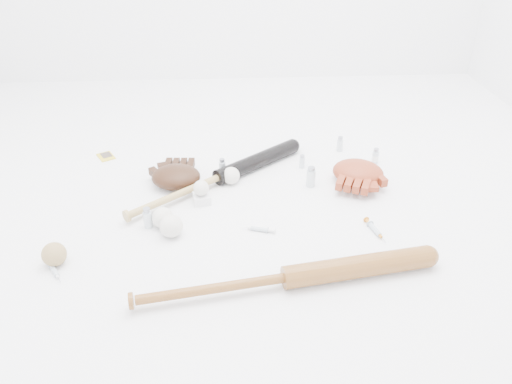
{
  "coord_description": "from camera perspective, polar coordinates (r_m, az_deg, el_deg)",
  "views": [
    {
      "loc": [
        -0.06,
        -1.59,
        1.05
      ],
      "look_at": [
        0.03,
        0.01,
        0.06
      ],
      "focal_mm": 35.0,
      "sensor_mm": 36.0,
      "label": 1
    }
  ],
  "objects": [
    {
      "name": "syringe_3",
      "position": [
        1.82,
        13.42,
        -4.19
      ],
      "size": [
        0.06,
        0.16,
        0.02
      ],
      "primitive_type": null,
      "rotation": [
        0.0,
        0.0,
        -1.33
      ],
      "color": "#ADBCC6",
      "rests_on": "ground"
    },
    {
      "name": "vial_4",
      "position": [
        1.82,
        -12.29,
        -2.88
      ],
      "size": [
        0.03,
        0.03,
        0.08
      ],
      "primitive_type": "cylinder",
      "color": "silver",
      "rests_on": "ground"
    },
    {
      "name": "vial_2",
      "position": [
        2.11,
        -3.87,
        2.92
      ],
      "size": [
        0.03,
        0.03,
        0.07
      ],
      "primitive_type": "cylinder",
      "color": "silver",
      "rests_on": "ground"
    },
    {
      "name": "baseball_mid",
      "position": [
        1.76,
        -9.65,
        -3.85
      ],
      "size": [
        0.08,
        0.08,
        0.08
      ],
      "primitive_type": "sphere",
      "color": "silver",
      "rests_on": "ground"
    },
    {
      "name": "bat_wood",
      "position": [
        1.53,
        3.54,
        -9.73
      ],
      "size": [
        0.99,
        0.23,
        0.07
      ],
      "primitive_type": null,
      "rotation": [
        0.0,
        0.0,
        0.16
      ],
      "color": "brown",
      "rests_on": "ground"
    },
    {
      "name": "trading_card",
      "position": [
        2.36,
        -16.78,
        3.91
      ],
      "size": [
        0.1,
        0.11,
        0.0
      ],
      "primitive_type": "cube",
      "rotation": [
        0.0,
        0.0,
        0.51
      ],
      "color": "gold",
      "rests_on": "ground"
    },
    {
      "name": "baseball_left",
      "position": [
        1.81,
        -10.62,
        -2.89
      ],
      "size": [
        0.08,
        0.08,
        0.08
      ],
      "primitive_type": "sphere",
      "color": "silver",
      "rests_on": "ground"
    },
    {
      "name": "glove_dark",
      "position": [
        2.05,
        -9.13,
        1.77
      ],
      "size": [
        0.25,
        0.25,
        0.09
      ],
      "primitive_type": null,
      "rotation": [
        0.0,
        0.0,
        -0.07
      ],
      "color": "black",
      "rests_on": "ground"
    },
    {
      "name": "syringe_2",
      "position": [
        2.29,
        3.97,
        4.57
      ],
      "size": [
        0.13,
        0.09,
        0.02
      ],
      "primitive_type": null,
      "rotation": [
        0.0,
        0.0,
        0.54
      ],
      "color": "#ADBCC6",
      "rests_on": "ground"
    },
    {
      "name": "pedestal",
      "position": [
        1.94,
        -6.21,
        -0.75
      ],
      "size": [
        0.07,
        0.07,
        0.04
      ],
      "primitive_type": "cube",
      "rotation": [
        0.0,
        0.0,
        0.18
      ],
      "color": "white",
      "rests_on": "ground"
    },
    {
      "name": "vial_5",
      "position": [
        2.17,
        5.29,
        3.51
      ],
      "size": [
        0.02,
        0.02,
        0.06
      ],
      "primitive_type": "cylinder",
      "color": "silver",
      "rests_on": "ground"
    },
    {
      "name": "bat_dark",
      "position": [
        2.04,
        -4.25,
        1.71
      ],
      "size": [
        0.75,
        0.62,
        0.07
      ],
      "primitive_type": null,
      "rotation": [
        0.0,
        0.0,
        0.67
      ],
      "color": "black",
      "rests_on": "ground"
    },
    {
      "name": "vial_0",
      "position": [
        2.34,
        9.57,
        5.45
      ],
      "size": [
        0.03,
        0.03,
        0.07
      ],
      "primitive_type": "cylinder",
      "color": "silver",
      "rests_on": "ground"
    },
    {
      "name": "baseball_aged",
      "position": [
        1.74,
        -22.08,
        -6.61
      ],
      "size": [
        0.08,
        0.08,
        0.08
      ],
      "primitive_type": "sphere",
      "color": "#987B49",
      "rests_on": "ground"
    },
    {
      "name": "baseball_upper",
      "position": [
        2.04,
        -2.88,
        1.87
      ],
      "size": [
        0.07,
        0.07,
        0.07
      ],
      "primitive_type": "sphere",
      "color": "silver",
      "rests_on": "ground"
    },
    {
      "name": "syringe_0",
      "position": [
        1.72,
        -22.06,
        -8.29
      ],
      "size": [
        0.09,
        0.13,
        0.02
      ],
      "primitive_type": null,
      "rotation": [
        0.0,
        0.0,
        -1.03
      ],
      "color": "#ADBCC6",
      "rests_on": "ground"
    },
    {
      "name": "vial_1",
      "position": [
        2.26,
        13.49,
        4.04
      ],
      "size": [
        0.03,
        0.03,
        0.07
      ],
      "primitive_type": "cylinder",
      "color": "silver",
      "rests_on": "ground"
    },
    {
      "name": "baseball_on_pedestal",
      "position": [
        1.91,
        -6.29,
        0.46
      ],
      "size": [
        0.06,
        0.06,
        0.06
      ],
      "primitive_type": "sphere",
      "color": "silver",
      "rests_on": "pedestal"
    },
    {
      "name": "glove_tan",
      "position": [
        2.09,
        11.58,
        2.26
      ],
      "size": [
        0.33,
        0.33,
        0.09
      ],
      "primitive_type": null,
      "rotation": [
        0.0,
        0.0,
        2.74
      ],
      "color": "maroon",
      "rests_on": "ground"
    },
    {
      "name": "syringe_1",
      "position": [
        1.78,
        0.37,
        -4.27
      ],
      "size": [
        0.14,
        0.06,
        0.02
      ],
      "primitive_type": null,
      "rotation": [
        0.0,
        0.0,
        2.85
      ],
      "color": "#ADBCC6",
      "rests_on": "ground"
    },
    {
      "name": "vial_3",
      "position": [
        2.03,
        6.3,
        1.75
      ],
      "size": [
        0.04,
        0.04,
        0.09
      ],
      "primitive_type": "cylinder",
      "color": "silver",
      "rests_on": "ground"
    }
  ]
}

